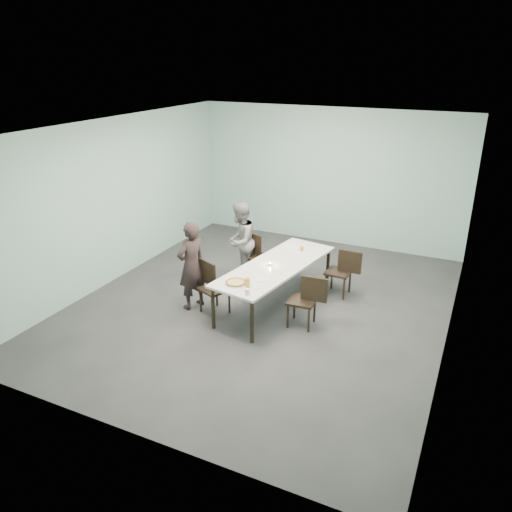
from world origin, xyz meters
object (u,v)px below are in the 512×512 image
at_px(chair_far_left, 257,253).
at_px(side_plate, 262,280).
at_px(diner_far, 240,241).
at_px(water_tumbler, 247,292).
at_px(chair_near_left, 211,284).
at_px(pizza, 236,283).
at_px(amber_tumbler, 302,248).
at_px(table, 276,268).
at_px(chair_far_right, 343,269).
at_px(diner_near, 192,266).
at_px(beer_glass, 247,282).
at_px(tealight, 270,264).
at_px(chair_near_right, 307,298).

relative_size(chair_far_left, side_plate, 4.83).
xyz_separation_m(diner_far, water_tumbler, (1.11, -1.96, 0.05)).
xyz_separation_m(chair_near_left, water_tumbler, (0.93, -0.55, 0.29)).
distance_m(pizza, amber_tumbler, 1.79).
relative_size(table, chair_far_right, 3.12).
bearing_deg(diner_near, pizza, 93.12).
bearing_deg(pizza, diner_far, 114.82).
height_order(chair_far_left, diner_far, diner_far).
xyz_separation_m(table, beer_glass, (-0.05, -0.96, 0.13)).
bearing_deg(chair_far_right, chair_near_left, 41.96).
bearing_deg(chair_near_left, side_plate, 22.55).
xyz_separation_m(diner_near, beer_glass, (1.19, -0.30, 0.06)).
relative_size(chair_far_left, chair_far_right, 1.00).
bearing_deg(tealight, beer_glass, -88.28).
distance_m(table, diner_near, 1.40).
relative_size(chair_near_right, pizza, 2.56).
height_order(diner_near, water_tumbler, diner_near).
distance_m(diner_near, tealight, 1.30).
bearing_deg(table, chair_far_left, 130.52).
xyz_separation_m(diner_near, pizza, (0.97, -0.28, 0.00)).
height_order(chair_near_right, side_plate, chair_near_right).
bearing_deg(chair_near_left, water_tumbler, -7.74).
xyz_separation_m(diner_far, amber_tumbler, (1.22, 0.04, 0.04)).
distance_m(chair_far_left, side_plate, 1.77).
xyz_separation_m(diner_far, beer_glass, (1.00, -1.73, 0.08)).
height_order(table, amber_tumbler, amber_tumbler).
distance_m(pizza, side_plate, 0.42).
distance_m(chair_near_left, chair_near_right, 1.61).
bearing_deg(pizza, diner_near, 163.84).
relative_size(beer_glass, water_tumbler, 1.67).
bearing_deg(side_plate, chair_far_right, 59.38).
bearing_deg(beer_glass, chair_far_right, 61.56).
relative_size(chair_near_left, side_plate, 4.83).
xyz_separation_m(diner_near, tealight, (1.16, 0.60, 0.01)).
height_order(table, side_plate, side_plate).
distance_m(table, diner_far, 1.30).
height_order(chair_near_left, diner_near, diner_near).
xyz_separation_m(water_tumbler, amber_tumbler, (0.11, 2.00, -0.01)).
height_order(table, chair_near_right, chair_near_right).
xyz_separation_m(chair_far_left, chair_near_right, (1.50, -1.35, 0.00)).
distance_m(chair_far_right, diner_far, 2.00).
bearing_deg(beer_glass, side_plate, 73.41).
bearing_deg(side_plate, beer_glass, -106.59).
bearing_deg(chair_near_left, chair_far_left, 108.96).
height_order(chair_far_left, diner_near, diner_near).
bearing_deg(diner_near, chair_far_left, -177.55).
bearing_deg(chair_far_right, chair_far_left, 0.70).
bearing_deg(side_plate, chair_near_right, 15.94).
relative_size(chair_near_right, chair_far_right, 1.00).
bearing_deg(chair_near_right, diner_near, 2.40).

